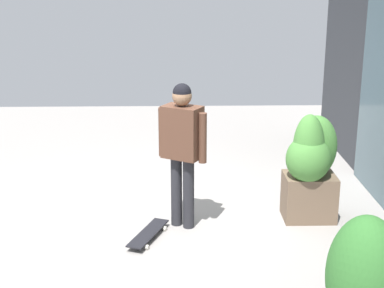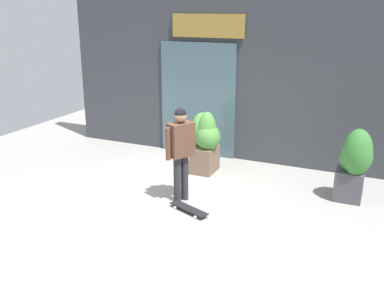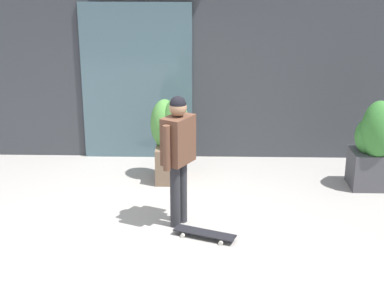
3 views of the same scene
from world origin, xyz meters
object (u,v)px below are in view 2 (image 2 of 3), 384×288
(planter_box_left, at_px, (205,140))
(skateboard, at_px, (189,209))
(skateboarder, at_px, (181,145))
(planter_box_right, at_px, (354,162))

(planter_box_left, bearing_deg, skateboard, -75.06)
(skateboarder, height_order, planter_box_right, skateboarder)
(skateboard, xyz_separation_m, planter_box_left, (-0.51, 1.90, 0.64))
(skateboarder, bearing_deg, skateboard, -19.30)
(skateboard, height_order, planter_box_right, planter_box_right)
(skateboarder, relative_size, skateboard, 2.14)
(skateboard, distance_m, planter_box_right, 3.03)
(planter_box_left, xyz_separation_m, planter_box_right, (2.95, -0.24, 0.02))
(planter_box_left, height_order, planter_box_right, planter_box_right)
(planter_box_right, bearing_deg, skateboard, -145.87)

